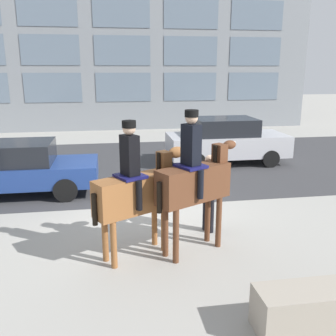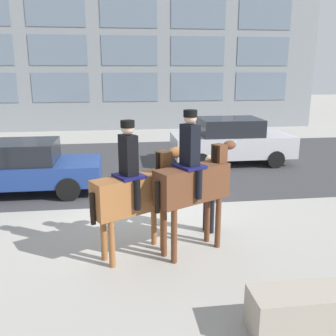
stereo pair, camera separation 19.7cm
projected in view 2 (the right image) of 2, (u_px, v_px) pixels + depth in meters
name	position (u px, v px, depth m)	size (l,w,h in m)	color
ground_plane	(152.00, 213.00, 8.97)	(80.00, 80.00, 0.00)	#9E9B93
road_surface	(140.00, 164.00, 13.52)	(21.36, 8.50, 0.01)	#38383A
mounted_horse_lead	(135.00, 189.00, 6.65)	(1.80, 1.16, 2.51)	brown
mounted_horse_companion	(194.00, 180.00, 6.75)	(1.71, 1.11, 2.67)	#59331E
pedestrian_bystander	(209.00, 188.00, 7.69)	(0.75, 0.74, 1.66)	black
street_car_near_lane	(21.00, 167.00, 10.24)	(4.26, 1.81, 1.45)	navy
street_car_far_lane	(231.00, 141.00, 13.51)	(4.27, 1.93, 1.64)	#B7B7BC
planter_ledge	(335.00, 308.00, 4.91)	(2.28, 0.56, 0.59)	#9E9384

